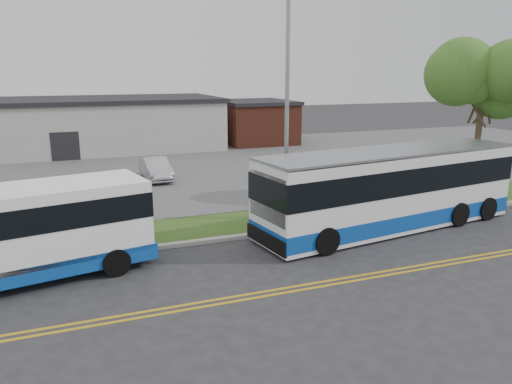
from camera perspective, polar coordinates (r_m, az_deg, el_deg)
name	(u,v)px	position (r m, az deg, el deg)	size (l,w,h in m)	color
ground	(244,248)	(19.10, -1.39, -6.42)	(140.00, 140.00, 0.00)	#28282B
lane_line_north	(286,288)	(15.80, 3.44, -10.89)	(70.00, 0.12, 0.01)	gold
lane_line_south	(290,292)	(15.56, 3.91, -11.32)	(70.00, 0.12, 0.01)	gold
curb	(235,237)	(20.06, -2.46, -5.20)	(80.00, 0.30, 0.15)	#9E9B93
verge	(221,225)	(21.69, -3.99, -3.81)	(80.00, 3.30, 0.10)	#2B4A18
parking_lot	(160,168)	(35.03, -10.87, 2.77)	(80.00, 25.00, 0.10)	#4C4C4F
commercial_building	(63,125)	(44.10, -21.17, 7.12)	(25.40, 10.40, 4.35)	#9E9E99
brick_wing	(255,122)	(46.19, -0.07, 8.03)	(6.30, 7.30, 3.90)	brown
tree_east	(484,78)	(28.23, 24.62, 11.78)	(5.20, 5.20, 8.33)	#39291F
streetlight_near	(288,103)	(21.63, 3.64, 10.15)	(0.35, 1.53, 9.50)	gray
shuttle_bus	(44,229)	(17.47, -23.04, -3.89)	(8.23, 4.03, 3.04)	#0E429E
transit_bus	(390,189)	(21.77, 15.01, 0.32)	(12.41, 4.45, 3.37)	white
pedestrian	(0,232)	(19.73, -27.22, -4.12)	(0.69, 0.46, 1.90)	black
parked_car_a	(156,169)	(30.90, -11.39, 2.64)	(1.41, 4.04, 1.33)	#A7A8AE
grocery_bag_right	(13,250)	(20.16, -26.06, -5.99)	(0.32, 0.32, 0.32)	white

